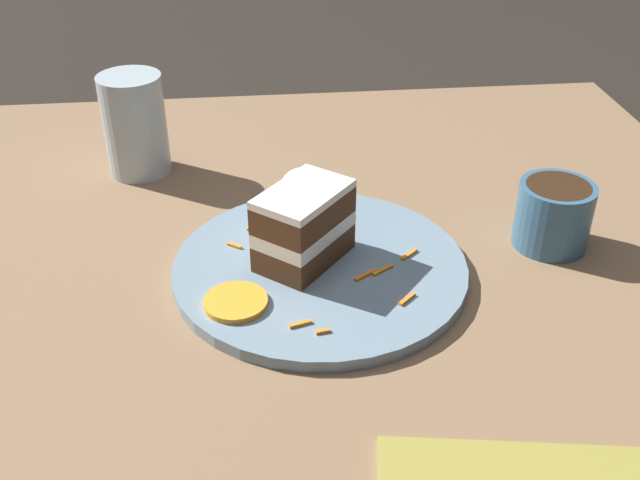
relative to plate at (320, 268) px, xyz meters
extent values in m
plane|color=black|center=(-0.02, 0.06, -0.03)|extent=(6.00, 6.00, 0.00)
cube|color=#846647|center=(-0.02, 0.06, -0.02)|extent=(1.04, 1.12, 0.03)
cylinder|color=gray|center=(0.00, 0.00, 0.00)|extent=(0.30, 0.30, 0.01)
cube|color=#4C2D19|center=(0.01, 0.02, 0.02)|extent=(0.11, 0.11, 0.03)
cube|color=white|center=(0.01, 0.02, 0.04)|extent=(0.11, 0.11, 0.02)
cube|color=#4C2D19|center=(0.01, 0.02, 0.06)|extent=(0.11, 0.11, 0.03)
cube|color=white|center=(0.01, 0.02, 0.08)|extent=(0.11, 0.11, 0.01)
ellipsoid|color=white|center=(0.11, 0.01, 0.03)|extent=(0.06, 0.05, 0.05)
cylinder|color=orange|center=(-0.06, 0.09, 0.01)|extent=(0.06, 0.06, 0.01)
cube|color=orange|center=(0.04, 0.09, 0.01)|extent=(0.01, 0.02, 0.00)
cube|color=orange|center=(-0.03, -0.06, 0.01)|extent=(0.02, 0.02, 0.00)
cube|color=orange|center=(0.00, -0.09, 0.01)|extent=(0.02, 0.02, 0.00)
cube|color=orange|center=(-0.10, 0.03, 0.01)|extent=(0.01, 0.02, 0.00)
cube|color=orange|center=(-0.11, 0.01, 0.01)|extent=(0.01, 0.01, 0.00)
cube|color=orange|center=(-0.03, -0.04, 0.01)|extent=(0.02, 0.03, 0.00)
cube|color=orange|center=(-0.07, -0.08, 0.01)|extent=(0.02, 0.02, 0.00)
cube|color=orange|center=(0.07, 0.07, 0.01)|extent=(0.01, 0.01, 0.00)
cylinder|color=silver|center=(0.25, 0.21, 0.06)|extent=(0.08, 0.08, 0.13)
cylinder|color=silver|center=(0.25, 0.21, 0.02)|extent=(0.07, 0.07, 0.04)
cylinder|color=#386684|center=(0.03, -0.25, 0.03)|extent=(0.08, 0.08, 0.07)
cylinder|color=#382314|center=(0.03, -0.25, 0.06)|extent=(0.07, 0.07, 0.01)
camera|label=1|loc=(-0.63, 0.07, 0.44)|focal=42.00mm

